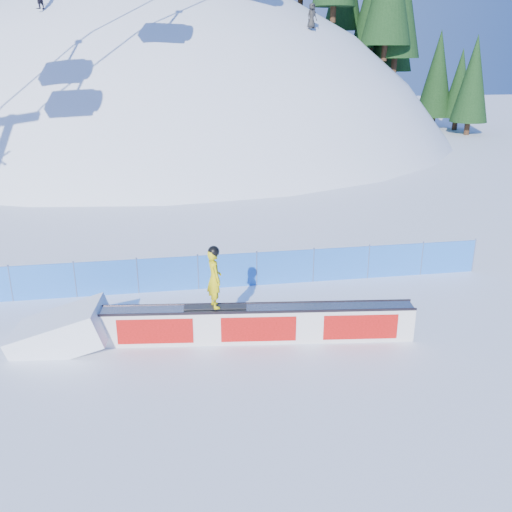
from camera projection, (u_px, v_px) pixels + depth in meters
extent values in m
plane|color=white|center=(173.00, 358.00, 15.06)|extent=(160.00, 160.00, 0.00)
sphere|color=white|center=(170.00, 306.00, 60.16)|extent=(64.00, 64.00, 64.00)
cylinder|color=#372216|center=(333.00, 16.00, 51.10)|extent=(0.50, 0.50, 1.40)
cylinder|color=#372216|center=(348.00, 25.00, 50.22)|extent=(0.50, 0.50, 1.40)
cylinder|color=#372216|center=(372.00, 41.00, 49.46)|extent=(0.50, 0.50, 1.40)
cylinder|color=#372216|center=(398.00, 66.00, 49.76)|extent=(0.50, 0.50, 1.40)
cone|color=black|center=(403.00, 3.00, 48.02)|extent=(3.92, 3.92, 8.91)
cylinder|color=#372216|center=(367.00, 64.00, 58.69)|extent=(0.50, 0.50, 1.40)
cone|color=black|center=(370.00, 22.00, 57.30)|extent=(3.02, 3.02, 6.87)
cylinder|color=#372216|center=(438.00, 119.00, 52.11)|extent=(0.50, 0.50, 1.40)
cone|color=black|center=(444.00, 72.00, 50.68)|extent=(3.10, 3.10, 7.04)
cylinder|color=#372216|center=(436.00, 123.00, 56.77)|extent=(0.50, 0.50, 1.40)
cone|color=black|center=(441.00, 73.00, 55.14)|extent=(3.65, 3.65, 8.29)
cylinder|color=#372216|center=(414.00, 118.00, 60.78)|extent=(0.50, 0.50, 1.40)
cone|color=black|center=(418.00, 76.00, 59.29)|extent=(3.27, 3.27, 7.44)
cylinder|color=#372216|center=(449.00, 124.00, 56.36)|extent=(0.50, 0.50, 1.40)
cone|color=black|center=(456.00, 67.00, 54.54)|extent=(4.12, 4.12, 9.36)
cube|color=blue|center=(168.00, 274.00, 19.02)|extent=(22.00, 0.03, 1.20)
cylinder|color=#45557D|center=(10.00, 282.00, 18.23)|extent=(0.05, 0.05, 1.30)
cylinder|color=#45557D|center=(75.00, 279.00, 18.54)|extent=(0.05, 0.05, 1.30)
cylinder|color=#45557D|center=(138.00, 275.00, 18.85)|extent=(0.05, 0.05, 1.30)
cylinder|color=#45557D|center=(198.00, 271.00, 19.15)|extent=(0.05, 0.05, 1.30)
cylinder|color=#45557D|center=(257.00, 268.00, 19.46)|extent=(0.05, 0.05, 1.30)
cylinder|color=#45557D|center=(313.00, 264.00, 19.77)|extent=(0.05, 0.05, 1.30)
cylinder|color=#45557D|center=(369.00, 261.00, 20.07)|extent=(0.05, 0.05, 1.30)
cylinder|color=#45557D|center=(422.00, 258.00, 20.38)|extent=(0.05, 0.05, 1.30)
cylinder|color=#45557D|center=(474.00, 255.00, 20.69)|extent=(0.05, 0.05, 1.30)
cube|color=silver|center=(258.00, 325.00, 15.82)|extent=(8.66, 1.56, 0.97)
cube|color=#989AA6|center=(258.00, 308.00, 15.65)|extent=(8.58, 1.58, 0.04)
cube|color=black|center=(259.00, 312.00, 15.37)|extent=(8.60, 1.06, 0.06)
cube|color=black|center=(258.00, 303.00, 15.91)|extent=(8.60, 1.06, 0.06)
cube|color=red|center=(259.00, 329.00, 15.56)|extent=(8.17, 1.00, 0.73)
cube|color=red|center=(258.00, 320.00, 16.08)|extent=(8.17, 1.00, 0.73)
cube|color=black|center=(215.00, 307.00, 15.57)|extent=(1.73, 0.51, 0.03)
imported|color=#D2C20E|center=(214.00, 278.00, 15.28)|extent=(0.51, 0.67, 1.65)
sphere|color=black|center=(214.00, 252.00, 15.02)|extent=(0.31, 0.31, 0.31)
imported|color=#242424|center=(312.00, 16.00, 39.92)|extent=(0.96, 0.84, 1.65)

